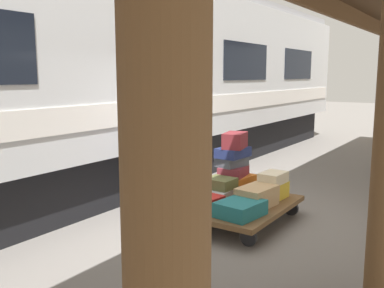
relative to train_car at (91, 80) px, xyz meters
The scene contains 17 objects.
ground_plane 4.05m from the train_car, behind, with size 60.00×60.00×0.00m, color slate.
train_car is the anchor object (origin of this frame).
luggage_cart 3.69m from the train_car, behind, with size 1.38×1.84×0.29m.
suitcase_teal_softside 3.96m from the train_car, 168.26° to the left, with size 0.49×0.61×0.20m, color #1E666B.
suitcase_yellow_case 3.89m from the train_car, behind, with size 0.36×0.51×0.24m, color gold.
suitcase_gray_aluminum 3.36m from the train_car, behind, with size 0.43×0.58×0.17m, color #9EA0A5.
suitcase_tan_vintage 3.88m from the train_car, behind, with size 0.40×0.60×0.29m, color tan.
suitcase_orange_carryall 3.34m from the train_car, behind, with size 0.43×0.62×0.27m, color #CC6B23.
suitcase_red_plastic 3.43m from the train_car, 165.83° to the left, with size 0.52×0.46×0.18m, color #AD231E.
suitcase_olive_duffel 3.28m from the train_car, behind, with size 0.41×0.37×0.15m, color brown.
suitcase_burgundy_valise 3.22m from the train_car, behind, with size 0.37×0.50×0.15m, color maroon.
suitcase_slate_roller 3.12m from the train_car, behind, with size 0.32×0.47×0.15m, color #4C515B.
suitcase_navy_fabric 3.08m from the train_car, behind, with size 0.37×0.54×0.15m, color navy.
suitcase_maroon_trunk 3.05m from the train_car, behind, with size 0.30×0.47×0.24m, color maroon.
suitcase_cream_canvas 3.84m from the train_car, behind, with size 0.31×0.44×0.16m, color beige.
porter_in_overalls 2.46m from the train_car, behind, with size 0.71×0.50×1.70m.
porter_by_door 2.10m from the train_car, behind, with size 0.69×0.47×1.70m.
Camera 1 is at (-2.58, 5.67, 2.14)m, focal length 40.40 mm.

